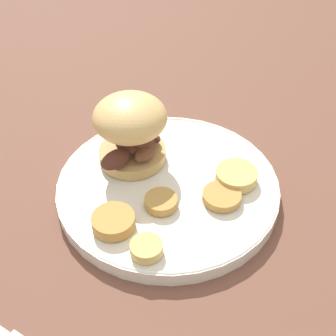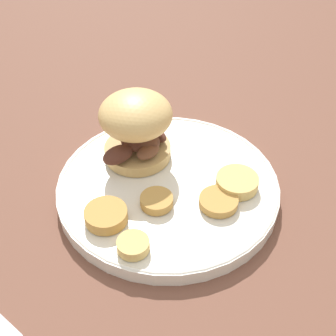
% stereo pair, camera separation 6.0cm
% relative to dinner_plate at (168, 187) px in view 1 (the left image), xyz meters
% --- Properties ---
extents(ground_plane, '(4.00, 4.00, 0.00)m').
position_rel_dinner_plate_xyz_m(ground_plane, '(0.00, 0.00, -0.01)').
color(ground_plane, brown).
extents(dinner_plate, '(0.30, 0.30, 0.02)m').
position_rel_dinner_plate_xyz_m(dinner_plate, '(0.00, 0.00, 0.00)').
color(dinner_plate, white).
rests_on(dinner_plate, ground_plane).
extents(sandwich, '(0.10, 0.11, 0.10)m').
position_rel_dinner_plate_xyz_m(sandwich, '(0.06, -0.03, 0.06)').
color(sandwich, tan).
rests_on(sandwich, dinner_plate).
extents(potato_round_0, '(0.04, 0.04, 0.01)m').
position_rel_dinner_plate_xyz_m(potato_round_0, '(-0.01, 0.04, 0.02)').
color(potato_round_0, '#BC8942').
rests_on(potato_round_0, dinner_plate).
extents(potato_round_1, '(0.05, 0.05, 0.02)m').
position_rel_dinner_plate_xyz_m(potato_round_1, '(0.03, 0.09, 0.02)').
color(potato_round_1, '#BC8942').
rests_on(potato_round_1, dinner_plate).
extents(potato_round_2, '(0.06, 0.06, 0.02)m').
position_rel_dinner_plate_xyz_m(potato_round_2, '(-0.08, -0.04, 0.02)').
color(potato_round_2, '#DBB766').
rests_on(potato_round_2, dinner_plate).
extents(potato_round_3, '(0.05, 0.05, 0.01)m').
position_rel_dinner_plate_xyz_m(potato_round_3, '(-0.08, 0.01, 0.01)').
color(potato_round_3, '#BC8942').
rests_on(potato_round_3, dinner_plate).
extents(potato_round_4, '(0.04, 0.04, 0.01)m').
position_rel_dinner_plate_xyz_m(potato_round_4, '(-0.02, 0.12, 0.02)').
color(potato_round_4, '#DBB766').
rests_on(potato_round_4, dinner_plate).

